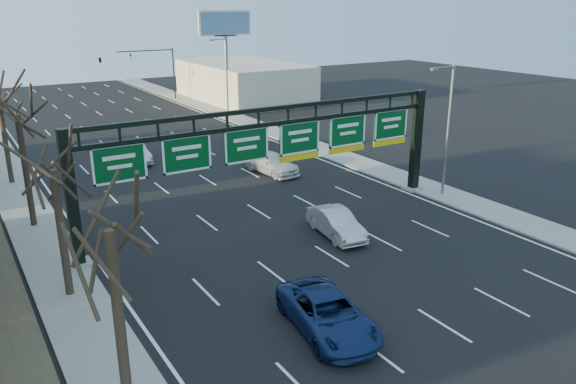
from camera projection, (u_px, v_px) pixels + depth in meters
ground at (355, 270)px, 28.45m from camera, size 160.00×160.00×0.00m
sidewalk_left at (22, 202)px, 38.06m from camera, size 3.00×120.00×0.12m
sidewalk_right at (328, 151)px, 50.92m from camera, size 3.00×120.00×0.12m
lane_markings at (197, 174)px, 44.51m from camera, size 21.60×120.00×0.01m
sign_gantry at (276, 148)px, 33.47m from camera, size 24.60×1.20×7.20m
building_right_distant at (244, 81)px, 77.84m from camera, size 12.00×20.00×5.00m
tree_near at (106, 198)px, 16.41m from camera, size 3.60×3.60×8.86m
tree_gantry at (49, 146)px, 23.75m from camera, size 3.60×3.60×8.48m
tree_mid at (14, 97)px, 31.54m from camera, size 3.60×3.60×9.24m
streetlight_near at (447, 124)px, 37.90m from camera, size 2.15×0.22×9.00m
streetlight_far at (226, 73)px, 65.20m from camera, size 2.15×0.22×9.00m
billboard_right at (225, 35)px, 69.19m from camera, size 7.00×0.50×12.00m
traffic_signal_mast at (129, 62)px, 73.71m from camera, size 10.16×0.54×7.00m
car_blue_suv at (327, 314)px, 23.00m from camera, size 3.46×6.02×1.58m
car_silver_sedan at (336, 223)px, 32.44m from camera, size 2.28×4.90×1.56m
car_white_wagon at (272, 163)px, 44.56m from camera, size 2.87×5.62×1.56m
car_grey_far at (248, 142)px, 51.21m from camera, size 2.44×4.98×1.64m
car_silver_distant at (134, 152)px, 47.60m from camera, size 1.84×5.11×1.68m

